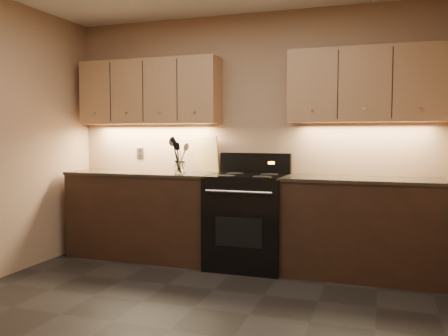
# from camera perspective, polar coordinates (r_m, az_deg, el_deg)

# --- Properties ---
(floor) EXTENTS (4.00, 4.00, 0.00)m
(floor) POSITION_cam_1_polar(r_m,az_deg,el_deg) (3.44, -6.55, -18.77)
(floor) COLOR black
(floor) RESTS_ON ground
(wall_back) EXTENTS (4.00, 0.04, 2.60)m
(wall_back) POSITION_cam_1_polar(r_m,az_deg,el_deg) (5.05, 3.05, 3.66)
(wall_back) COLOR #9A7A5A
(wall_back) RESTS_ON ground
(counter_left) EXTENTS (1.62, 0.62, 0.93)m
(counter_left) POSITION_cam_1_polar(r_m,az_deg,el_deg) (5.26, -9.57, -5.51)
(counter_left) COLOR black
(counter_left) RESTS_ON ground
(counter_right) EXTENTS (1.46, 0.62, 0.93)m
(counter_right) POSITION_cam_1_polar(r_m,az_deg,el_deg) (4.65, 16.23, -6.87)
(counter_right) COLOR black
(counter_right) RESTS_ON ground
(stove) EXTENTS (0.76, 0.68, 1.14)m
(stove) POSITION_cam_1_polar(r_m,az_deg,el_deg) (4.80, 2.91, -6.21)
(stove) COLOR black
(stove) RESTS_ON ground
(upper_cab_left) EXTENTS (1.60, 0.30, 0.70)m
(upper_cab_left) POSITION_cam_1_polar(r_m,az_deg,el_deg) (5.34, -8.97, 9.01)
(upper_cab_left) COLOR #A68153
(upper_cab_left) RESTS_ON wall_back
(upper_cab_right) EXTENTS (1.44, 0.30, 0.70)m
(upper_cab_right) POSITION_cam_1_polar(r_m,az_deg,el_deg) (4.74, 16.63, 9.53)
(upper_cab_right) COLOR #A68153
(upper_cab_right) RESTS_ON wall_back
(outlet_plate) EXTENTS (0.08, 0.01, 0.12)m
(outlet_plate) POSITION_cam_1_polar(r_m,az_deg,el_deg) (5.54, -10.03, 1.77)
(outlet_plate) COLOR #B2B5BA
(outlet_plate) RESTS_ON wall_back
(utensil_crock) EXTENTS (0.12, 0.12, 0.14)m
(utensil_crock) POSITION_cam_1_polar(r_m,az_deg,el_deg) (4.88, -5.33, 0.02)
(utensil_crock) COLOR white
(utensil_crock) RESTS_ON counter_left
(cutting_board) EXTENTS (0.31, 0.13, 0.39)m
(cutting_board) POSITION_cam_1_polar(r_m,az_deg,el_deg) (5.17, -2.19, 1.70)
(cutting_board) COLOR #D4B772
(cutting_board) RESTS_ON counter_left
(wooden_spoon) EXTENTS (0.16, 0.10, 0.31)m
(wooden_spoon) POSITION_cam_1_polar(r_m,az_deg,el_deg) (4.88, -5.67, 1.28)
(wooden_spoon) COLOR #D4B772
(wooden_spoon) RESTS_ON utensil_crock
(black_spoon) EXTENTS (0.08, 0.13, 0.32)m
(black_spoon) POSITION_cam_1_polar(r_m,az_deg,el_deg) (4.90, -5.29, 1.30)
(black_spoon) COLOR black
(black_spoon) RESTS_ON utensil_crock
(black_turner) EXTENTS (0.18, 0.11, 0.39)m
(black_turner) POSITION_cam_1_polar(r_m,az_deg,el_deg) (4.84, -5.38, 1.70)
(black_turner) COLOR black
(black_turner) RESTS_ON utensil_crock
(steel_spatula) EXTENTS (0.15, 0.12, 0.38)m
(steel_spatula) POSITION_cam_1_polar(r_m,az_deg,el_deg) (4.88, -5.03, 1.62)
(steel_spatula) COLOR silver
(steel_spatula) RESTS_ON utensil_crock
(steel_skimmer) EXTENTS (0.20, 0.10, 0.36)m
(steel_skimmer) POSITION_cam_1_polar(r_m,az_deg,el_deg) (4.84, -5.10, 1.52)
(steel_skimmer) COLOR silver
(steel_skimmer) RESTS_ON utensil_crock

